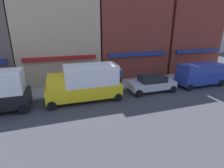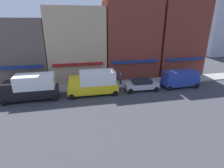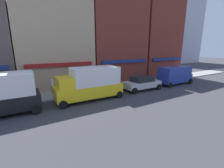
# 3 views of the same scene
# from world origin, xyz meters

# --- Properties ---
(storefront_row) EXTENTS (32.06, 5.30, 12.46)m
(storefront_row) POSITION_xyz_m (23.43, 11.50, 5.62)
(storefront_row) COLOR brown
(storefront_row) RESTS_ON ground_plane
(box_truck_yellow) EXTENTS (6.23, 2.42, 3.04)m
(box_truck_yellow) POSITION_xyz_m (19.19, 4.70, 1.59)
(box_truck_yellow) COLOR yellow
(box_truck_yellow) RESTS_ON ground_plane
(sedan_silver) EXTENTS (4.45, 2.02, 1.59)m
(sedan_silver) POSITION_xyz_m (25.65, 4.70, 0.84)
(sedan_silver) COLOR #B7B7BC
(sedan_silver) RESTS_ON ground_plane
(van_blue) EXTENTS (5.04, 2.22, 2.34)m
(van_blue) POSITION_xyz_m (31.40, 4.70, 1.29)
(van_blue) COLOR navy
(van_blue) RESTS_ON ground_plane
(pedestrian_blue_shirt) EXTENTS (0.32, 0.32, 1.77)m
(pedestrian_blue_shirt) POSITION_xyz_m (23.41, 7.23, 1.07)
(pedestrian_blue_shirt) COLOR #23232D
(pedestrian_blue_shirt) RESTS_ON sidewalk_left
(pedestrian_green_top) EXTENTS (0.32, 0.32, 1.77)m
(pedestrian_green_top) POSITION_xyz_m (14.15, 6.61, 1.07)
(pedestrian_green_top) COLOR #23232D
(pedestrian_green_top) RESTS_ON sidewalk_left
(pedestrian_white_shirt) EXTENTS (0.32, 0.32, 1.77)m
(pedestrian_white_shirt) POSITION_xyz_m (16.38, 7.86, 1.07)
(pedestrian_white_shirt) COLOR #23232D
(pedestrian_white_shirt) RESTS_ON sidewalk_left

